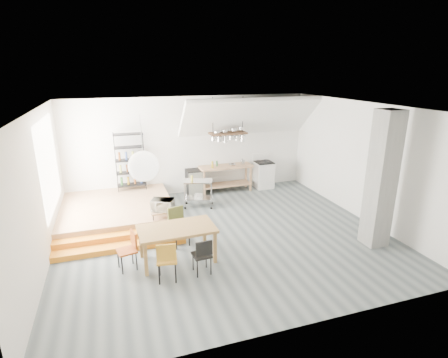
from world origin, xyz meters
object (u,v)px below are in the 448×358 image
object	(u,v)px
stove	(263,174)
rolling_cart	(198,190)
mini_fridge	(194,182)
dining_table	(177,231)

from	to	relation	value
stove	rolling_cart	world-z (taller)	stove
stove	mini_fridge	size ratio (longest dim) A/B	1.38
stove	mini_fridge	distance (m)	2.50
dining_table	rolling_cart	distance (m)	3.12
rolling_cart	dining_table	bearing A→B (deg)	-94.72
rolling_cart	stove	bearing A→B (deg)	40.19
dining_table	rolling_cart	world-z (taller)	rolling_cart
rolling_cart	mini_fridge	world-z (taller)	mini_fridge
rolling_cart	mini_fridge	xyz separation A→B (m)	(0.13, 1.12, -0.12)
stove	mini_fridge	xyz separation A→B (m)	(-2.50, 0.04, -0.06)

